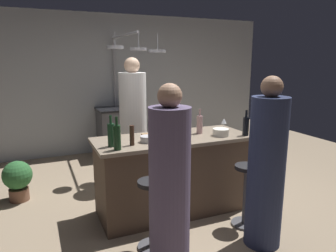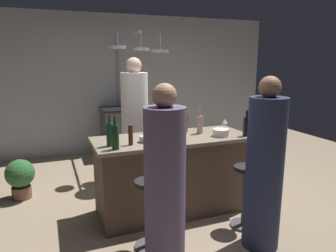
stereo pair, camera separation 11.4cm
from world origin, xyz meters
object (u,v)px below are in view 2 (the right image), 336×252
(guest_left, at_px, (165,189))
(bar_stool_left, at_px, (149,211))
(chef, at_px, (135,126))
(wine_glass_by_chef, at_px, (225,122))
(pepper_mill, at_px, (131,135))
(wine_bottle_amber, at_px, (185,122))
(wine_bottle_dark, at_px, (246,126))
(wine_bottle_red, at_px, (115,137))
(stove_range, at_px, (124,131))
(bar_stool_right, at_px, (245,194))
(wine_bottle_green, at_px, (110,134))
(guest_right, at_px, (264,171))
(wine_bottle_rose, at_px, (200,124))
(mixing_bowl_steel, at_px, (146,139))
(mixing_bowl_ceramic, at_px, (221,133))
(wine_glass_near_right_guest, at_px, (176,126))
(potted_plant, at_px, (20,176))
(cutting_board, at_px, (157,135))

(guest_left, bearing_deg, bar_stool_left, 93.69)
(chef, relative_size, wine_glass_by_chef, 12.31)
(pepper_mill, relative_size, wine_bottle_amber, 0.65)
(wine_bottle_dark, bearing_deg, wine_bottle_red, 179.84)
(stove_range, relative_size, bar_stool_right, 1.31)
(guest_left, relative_size, wine_glass_by_chef, 10.92)
(wine_bottle_green, bearing_deg, wine_bottle_red, -79.51)
(guest_right, relative_size, pepper_mill, 7.76)
(guest_right, xyz_separation_m, wine_bottle_red, (-1.23, 0.72, 0.27))
(pepper_mill, height_order, wine_bottle_red, wine_bottle_red)
(wine_bottle_rose, bearing_deg, guest_right, -81.35)
(guest_right, height_order, wine_bottle_dark, guest_right)
(wine_bottle_dark, bearing_deg, guest_left, -150.40)
(guest_left, bearing_deg, wine_bottle_rose, 50.82)
(wine_bottle_amber, relative_size, wine_bottle_dark, 1.08)
(bar_stool_right, distance_m, mixing_bowl_steel, 1.20)
(wine_bottle_amber, relative_size, wine_bottle_red, 0.98)
(wine_bottle_rose, relative_size, mixing_bowl_steel, 1.97)
(mixing_bowl_ceramic, bearing_deg, wine_bottle_amber, 133.32)
(wine_glass_near_right_guest, bearing_deg, potted_plant, 153.12)
(guest_left, distance_m, wine_bottle_amber, 1.38)
(wine_bottle_dark, relative_size, wine_bottle_green, 0.93)
(chef, distance_m, bar_stool_right, 1.87)
(chef, bearing_deg, wine_glass_near_right_guest, -75.07)
(wine_bottle_amber, xyz_separation_m, wine_glass_near_right_guest, (-0.14, -0.06, -0.02))
(mixing_bowl_steel, bearing_deg, wine_bottle_amber, 24.45)
(wine_bottle_red, bearing_deg, cutting_board, 33.86)
(chef, distance_m, bar_stool_left, 1.75)
(chef, bearing_deg, wine_glass_by_chef, -45.93)
(bar_stool_left, distance_m, guest_right, 1.14)
(guest_right, xyz_separation_m, wine_bottle_rose, (-0.15, 1.01, 0.26))
(bar_stool_left, bearing_deg, mixing_bowl_steel, 74.13)
(wine_bottle_red, xyz_separation_m, mixing_bowl_ceramic, (1.25, 0.09, -0.09))
(guest_right, bearing_deg, guest_left, -179.06)
(guest_left, height_order, mixing_bowl_ceramic, guest_left)
(stove_range, bearing_deg, mixing_bowl_steel, -97.75)
(mixing_bowl_ceramic, bearing_deg, cutting_board, 157.10)
(wine_bottle_green, bearing_deg, bar_stool_right, -21.28)
(wine_bottle_dark, distance_m, wine_bottle_green, 1.55)
(wine_bottle_amber, bearing_deg, wine_bottle_rose, -41.43)
(guest_left, distance_m, guest_right, 0.99)
(pepper_mill, xyz_separation_m, wine_bottle_dark, (1.34, -0.11, 0.01))
(guest_left, relative_size, wine_bottle_amber, 4.94)
(pepper_mill, bearing_deg, cutting_board, 35.64)
(cutting_board, bearing_deg, mixing_bowl_steel, -132.51)
(wine_bottle_green, bearing_deg, guest_right, -34.31)
(potted_plant, xyz_separation_m, cutting_board, (1.56, -0.89, 0.61))
(potted_plant, distance_m, wine_bottle_rose, 2.39)
(guest_left, xyz_separation_m, wine_glass_near_right_guest, (0.56, 1.09, 0.27))
(guest_right, distance_m, cutting_board, 1.29)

